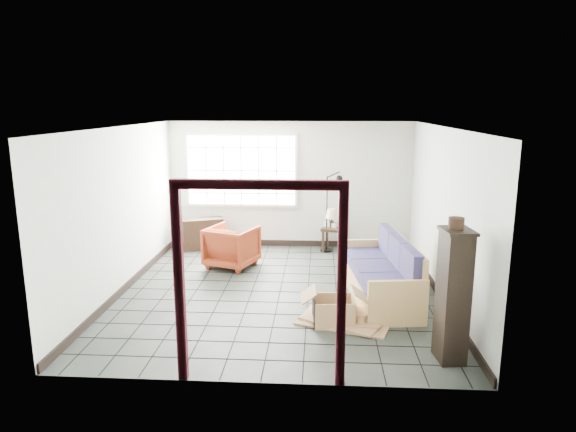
# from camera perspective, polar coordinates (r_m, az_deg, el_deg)

# --- Properties ---
(ground) EXTENTS (5.50, 5.50, 0.00)m
(ground) POSITION_cam_1_polar(r_m,az_deg,el_deg) (8.29, -0.89, -8.41)
(ground) COLOR black
(ground) RESTS_ON ground
(room_shell) EXTENTS (5.02, 5.52, 2.61)m
(room_shell) POSITION_cam_1_polar(r_m,az_deg,el_deg) (7.88, -0.92, 3.16)
(room_shell) COLOR #B2B8B0
(room_shell) RESTS_ON ground
(window_panel) EXTENTS (2.32, 0.08, 1.52)m
(window_panel) POSITION_cam_1_polar(r_m,az_deg,el_deg) (10.64, -5.19, 5.06)
(window_panel) COLOR silver
(window_panel) RESTS_ON ground
(doorway_trim) EXTENTS (1.80, 0.08, 2.20)m
(doorway_trim) POSITION_cam_1_polar(r_m,az_deg,el_deg) (5.30, -3.20, -4.75)
(doorway_trim) COLOR #3A0D15
(doorway_trim) RESTS_ON ground
(futon_sofa) EXTENTS (1.07, 2.25, 0.96)m
(futon_sofa) POSITION_cam_1_polar(r_m,az_deg,el_deg) (8.06, 10.59, -6.61)
(futon_sofa) COLOR tan
(futon_sofa) RESTS_ON ground
(armchair) EXTENTS (1.03, 1.00, 0.84)m
(armchair) POSITION_cam_1_polar(r_m,az_deg,el_deg) (9.47, -6.26, -3.16)
(armchair) COLOR maroon
(armchair) RESTS_ON ground
(side_table) EXTENTS (0.55, 0.55, 0.50)m
(side_table) POSITION_cam_1_polar(r_m,az_deg,el_deg) (10.44, 5.13, -1.72)
(side_table) COLOR black
(side_table) RESTS_ON ground
(table_lamp) EXTENTS (0.32, 0.32, 0.38)m
(table_lamp) POSITION_cam_1_polar(r_m,az_deg,el_deg) (10.37, 4.87, 0.16)
(table_lamp) COLOR black
(table_lamp) RESTS_ON side_table
(projector) EXTENTS (0.32, 0.30, 0.09)m
(projector) POSITION_cam_1_polar(r_m,az_deg,el_deg) (10.48, 4.82, -0.90)
(projector) COLOR silver
(projector) RESTS_ON side_table
(floor_lamp) EXTENTS (0.43, 0.30, 1.64)m
(floor_lamp) POSITION_cam_1_polar(r_m,az_deg,el_deg) (10.29, 4.96, 0.74)
(floor_lamp) COLOR black
(floor_lamp) RESTS_ON ground
(console_shelf) EXTENTS (0.88, 0.59, 0.64)m
(console_shelf) POSITION_cam_1_polar(r_m,az_deg,el_deg) (10.73, -9.43, -1.96)
(console_shelf) COLOR black
(console_shelf) RESTS_ON ground
(tall_shelf) EXTENTS (0.38, 0.46, 1.57)m
(tall_shelf) POSITION_cam_1_polar(r_m,az_deg,el_deg) (6.22, 17.86, -8.34)
(tall_shelf) COLOR black
(tall_shelf) RESTS_ON ground
(pot) EXTENTS (0.22, 0.22, 0.13)m
(pot) POSITION_cam_1_polar(r_m,az_deg,el_deg) (5.99, 18.19, -0.78)
(pot) COLOR black
(pot) RESTS_ON tall_shelf
(open_box) EXTENTS (0.92, 0.50, 0.50)m
(open_box) POSITION_cam_1_polar(r_m,az_deg,el_deg) (7.12, 5.07, -10.46)
(open_box) COLOR #A87951
(open_box) RESTS_ON ground
(cardboard_pile) EXTENTS (1.45, 1.23, 0.18)m
(cardboard_pile) POSITION_cam_1_polar(r_m,az_deg,el_deg) (7.30, 6.65, -11.07)
(cardboard_pile) COLOR #A87951
(cardboard_pile) RESTS_ON ground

